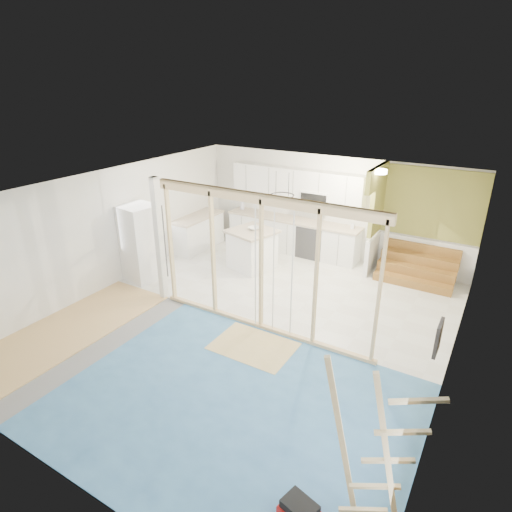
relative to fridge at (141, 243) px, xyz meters
The scene contains 16 objects.
room 3.18m from the fridge, ahead, with size 7.01×8.01×2.61m.
floor_overlays 3.33m from the fridge, ahead, with size 7.00×8.00×0.03m.
stud_frame 3.00m from the fridge, ahead, with size 4.66×0.14×2.60m.
base_cabinets 3.31m from the fridge, 62.57° to the left, with size 4.45×2.24×0.93m.
upper_cabinets 4.17m from the fridge, 55.89° to the left, with size 3.60×0.41×0.85m.
green_partition 6.08m from the fridge, 31.85° to the left, with size 2.25×1.51×2.60m.
pot_rack 3.35m from the fridge, 27.13° to the left, with size 0.52×0.52×0.72m.
sheathing_panel 7.05m from the fridge, 20.37° to the right, with size 0.02×4.00×2.60m, color tan.
electrical_panel 6.85m from the fridge, 15.77° to the right, with size 0.04×0.30×0.40m, color #38373D.
ceiling_light 5.45m from the fridge, 29.44° to the left, with size 0.32×0.32×0.08m, color #FFEABF.
fridge is the anchor object (origin of this frame).
island 2.62m from the fridge, 44.28° to the left, with size 1.23×1.23×0.98m.
bowl 2.65m from the fridge, 44.94° to the left, with size 0.27×0.27×0.07m, color silver.
soap_bottle_a 3.37m from the fridge, 79.40° to the left, with size 0.12×0.13×0.32m, color silver.
soap_bottle_b 5.05m from the fridge, 40.86° to the left, with size 0.08×0.08×0.18m, color silver.
ladder 7.06m from the fridge, 27.46° to the right, with size 1.08×0.21×2.03m.
Camera 1 is at (3.76, -5.96, 4.37)m, focal length 30.00 mm.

